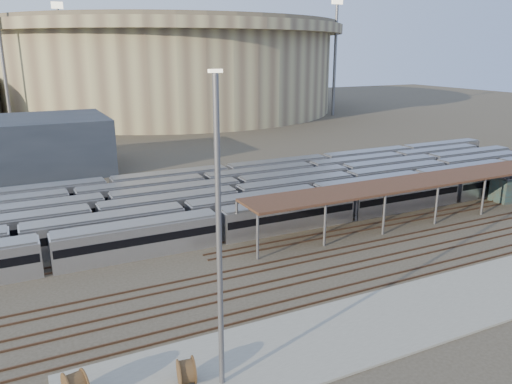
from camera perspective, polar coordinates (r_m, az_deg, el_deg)
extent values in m
plane|color=#383026|center=(57.09, 8.03, -6.64)|extent=(420.00, 420.00, 0.00)
cube|color=gray|center=(43.64, 13.78, -14.35)|extent=(50.00, 9.00, 0.20)
cube|color=silver|center=(58.69, -4.33, -4.00)|extent=(112.00, 2.90, 3.60)
cube|color=silver|center=(69.35, 6.78, -0.91)|extent=(112.00, 2.90, 3.60)
cube|color=silver|center=(68.29, -2.22, -1.07)|extent=(112.00, 2.90, 3.60)
cube|color=silver|center=(72.85, -1.96, 0.02)|extent=(112.00, 2.90, 3.60)
cube|color=silver|center=(75.21, -5.92, 0.46)|extent=(112.00, 2.90, 3.60)
cube|color=silver|center=(80.95, -3.30, 1.64)|extent=(112.00, 2.90, 3.60)
cylinder|color=slate|center=(53.40, 0.18, -5.22)|extent=(0.30, 0.30, 5.00)
cylinder|color=slate|center=(57.99, -2.20, -3.48)|extent=(0.30, 0.30, 5.00)
cylinder|color=slate|center=(57.49, 7.87, -3.80)|extent=(0.30, 0.30, 5.00)
cylinder|color=slate|center=(61.77, 5.08, -2.30)|extent=(0.30, 0.30, 5.00)
cylinder|color=slate|center=(62.50, 14.42, -2.54)|extent=(0.30, 0.30, 5.00)
cylinder|color=slate|center=(66.46, 11.42, -1.24)|extent=(0.30, 0.30, 5.00)
cylinder|color=slate|center=(68.22, 19.92, -1.45)|extent=(0.30, 0.30, 5.00)
cylinder|color=slate|center=(71.86, 16.86, -0.31)|extent=(0.30, 0.30, 5.00)
cylinder|color=slate|center=(74.48, 24.53, -0.53)|extent=(0.30, 0.30, 5.00)
cylinder|color=slate|center=(77.84, 21.50, 0.48)|extent=(0.30, 0.30, 5.00)
cylinder|color=slate|center=(84.26, 25.46, 1.15)|extent=(0.30, 0.30, 5.00)
cube|color=#362416|center=(72.35, 20.97, 1.59)|extent=(60.00, 6.00, 0.30)
cube|color=#4C3323|center=(55.74, 9.04, -7.16)|extent=(170.00, 0.12, 0.18)
cube|color=#4C3323|center=(56.86, 8.17, -6.65)|extent=(170.00, 0.12, 0.18)
cube|color=#4C3323|center=(52.82, 11.55, -8.64)|extent=(170.00, 0.12, 0.18)
cube|color=#4C3323|center=(53.90, 10.58, -8.07)|extent=(170.00, 0.12, 0.18)
cube|color=#4C3323|center=(50.06, 14.38, -10.27)|extent=(170.00, 0.12, 0.18)
cube|color=#4C3323|center=(51.08, 13.28, -9.64)|extent=(170.00, 0.12, 0.18)
cylinder|color=tan|center=(191.57, -9.76, 13.41)|extent=(116.00, 116.00, 28.00)
cylinder|color=tan|center=(191.56, -9.98, 18.04)|extent=(124.00, 124.00, 3.00)
cylinder|color=brown|center=(191.67, -10.02, 18.71)|extent=(120.00, 120.00, 1.50)
cylinder|color=slate|center=(153.33, -26.90, 12.88)|extent=(1.00, 1.00, 36.00)
cylinder|color=slate|center=(174.87, 9.00, 14.53)|extent=(1.00, 1.00, 36.00)
cube|color=#FFF2CC|center=(175.51, 9.29, 20.81)|extent=(4.00, 0.60, 2.40)
cylinder|color=slate|center=(204.32, -21.22, 13.86)|extent=(1.00, 1.00, 36.00)
cube|color=#FFF2CC|center=(204.86, -21.79, 19.21)|extent=(4.00, 0.60, 2.40)
cylinder|color=#513F20|center=(35.64, -7.96, -19.65)|extent=(1.28, 1.99, 1.86)
cylinder|color=slate|center=(31.06, -4.25, -5.66)|extent=(0.36, 0.36, 20.34)
cube|color=#FFF2CC|center=(28.91, -4.67, 13.63)|extent=(0.80, 0.31, 0.20)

